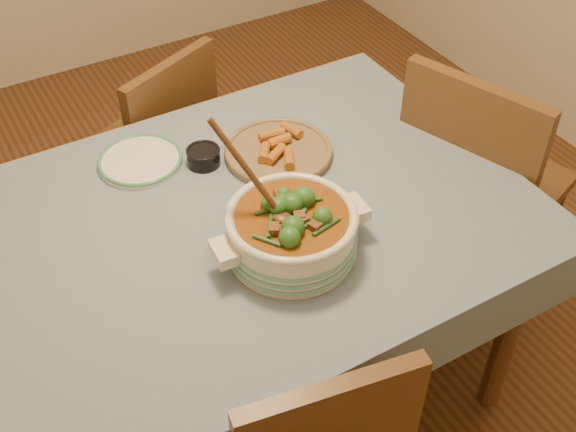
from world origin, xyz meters
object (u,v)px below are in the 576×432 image
Objects in this scene: white_plate at (140,161)px; chair_right at (476,181)px; stew_casserole at (291,229)px; fried_plate at (278,150)px; condiment_bowl at (203,156)px; chair_far at (158,147)px; dining_table at (215,253)px.

chair_right is at bearing -20.61° from white_plate.
stew_casserole is 1.02× the size of fried_plate.
condiment_bowl reaches higher than white_plate.
white_plate is 0.52m from chair_far.
stew_casserole reaches higher than chair_right.
chair_right reaches higher than chair_far.
chair_right is at bearing -1.39° from dining_table.
dining_table is at bearing 126.30° from stew_casserole.
chair_right is at bearing -18.67° from condiment_bowl.
chair_far is at bearing 26.39° from chair_right.
fried_plate is at bearing 82.89° from chair_far.
stew_casserole is 0.43m from condiment_bowl.
chair_far is at bearing 65.57° from white_plate.
fried_plate reaches higher than dining_table.
chair_right is (0.61, -0.20, -0.23)m from fried_plate.
stew_casserole is at bearing -85.42° from condiment_bowl.
stew_casserole reaches higher than dining_table.
dining_table is 0.30m from condiment_bowl.
white_plate is at bearing 150.10° from condiment_bowl.
stew_casserole is 0.40m from fried_plate.
fried_plate is (0.36, -0.16, 0.01)m from white_plate.
stew_casserole reaches higher than white_plate.
fried_plate is 0.46× the size of chair_far.
condiment_bowl is (0.16, -0.09, 0.02)m from white_plate.
chair_right is (0.91, -0.02, -0.12)m from dining_table.
condiment_bowl is at bearing -29.90° from white_plate.
chair_far is (-0.17, 0.57, -0.29)m from fried_plate.
chair_right is (0.79, -0.77, 0.06)m from chair_far.
white_plate is at bearing 99.94° from dining_table.
chair_right reaches higher than white_plate.
white_plate is 0.27× the size of chair_right.
chair_right reaches higher than condiment_bowl.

